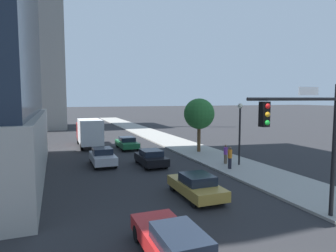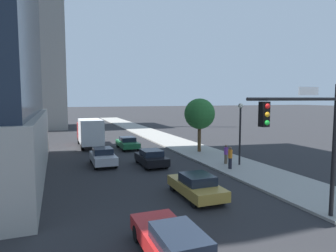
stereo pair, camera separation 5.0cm
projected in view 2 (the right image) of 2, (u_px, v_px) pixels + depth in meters
sidewalk at (207, 155)px, 29.80m from camera, size 4.82×120.00×0.15m
construction_building at (25, 39)px, 55.14m from camera, size 21.81×15.99×39.46m
traffic_light_pole at (307, 130)px, 13.10m from camera, size 5.04×0.48×6.25m
street_lamp at (240, 124)px, 24.61m from camera, size 0.44×0.44×5.20m
street_tree at (200, 114)px, 30.77m from camera, size 3.21×3.21×5.60m
car_silver at (103, 157)px, 25.39m from camera, size 1.86×4.17×1.48m
car_black at (151, 158)px, 25.18m from camera, size 1.94×4.08×1.38m
car_gold at (196, 186)px, 17.11m from camera, size 1.92×4.42×1.39m
car_green at (128, 143)px, 33.56m from camera, size 1.89×4.53×1.37m
car_red at (171, 242)px, 10.36m from camera, size 1.75×4.56×1.43m
box_truck at (90, 132)px, 34.85m from camera, size 2.45×7.27×3.31m
pedestrian_purple_shirt at (226, 154)px, 25.29m from camera, size 0.34×0.34×1.63m
pedestrian_orange_shirt at (230, 157)px, 23.48m from camera, size 0.34×0.34×1.76m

